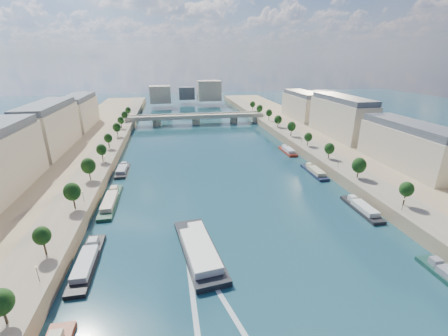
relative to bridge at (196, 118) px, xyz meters
name	(u,v)px	position (x,y,z in m)	size (l,w,h in m)	color
ground	(219,174)	(0.00, -115.57, -5.08)	(700.00, 700.00, 0.00)	#0C2F34
quay_left	(55,180)	(-72.00, -115.57, -2.58)	(44.00, 520.00, 5.00)	#9E8460
quay_right	(357,161)	(72.00, -115.57, -2.58)	(44.00, 520.00, 5.00)	#9E8460
pave_left	(91,172)	(-57.00, -115.57, -0.03)	(14.00, 520.00, 0.10)	gray
pave_right	(330,158)	(57.00, -115.57, -0.03)	(14.00, 520.00, 0.10)	gray
trees_left	(95,159)	(-55.00, -113.57, 5.39)	(4.80, 268.80, 8.26)	#382B1E
trees_right	(318,142)	(55.00, -105.57, 5.39)	(4.80, 268.80, 8.26)	#382B1E
lamps_left	(96,174)	(-52.50, -125.57, 2.70)	(0.36, 200.36, 4.28)	black
lamps_right	(318,150)	(52.50, -110.57, 2.70)	(0.36, 200.36, 4.28)	black
buildings_left	(27,143)	(-85.00, -103.57, 11.37)	(16.00, 226.00, 23.20)	beige
buildings_right	(369,128)	(85.00, -103.57, 11.37)	(16.00, 226.00, 23.20)	beige
skyline	(190,92)	(3.19, 103.95, 9.57)	(79.00, 42.00, 22.00)	beige
bridge	(196,118)	(0.00, 0.00, 0.00)	(112.00, 12.00, 8.15)	#C1B79E
tour_barge	(199,250)	(-15.28, -174.87, -3.81)	(13.28, 32.75, 4.32)	black
wake	(207,296)	(-15.28, -191.37, -5.06)	(11.05, 26.01, 0.04)	silver
moored_barges_left	(100,228)	(-45.50, -157.34, -4.24)	(5.00, 123.73, 3.60)	maroon
moored_barges_right	(337,189)	(45.50, -142.91, -4.24)	(5.00, 128.89, 3.60)	#193E36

